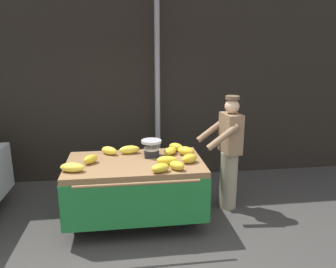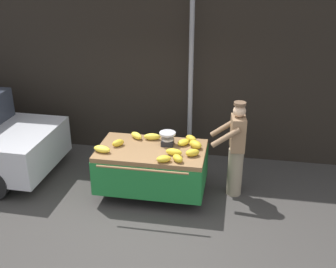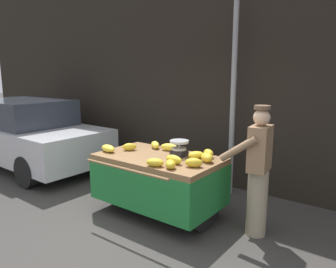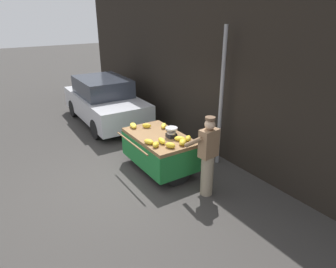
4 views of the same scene
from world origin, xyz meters
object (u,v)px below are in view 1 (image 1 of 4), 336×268
Objects in this scene: banana_bunch_2 at (160,168)px; banana_cart at (135,178)px; banana_bunch_5 at (176,147)px; banana_bunch_0 at (109,151)px; vendor_person at (229,153)px; banana_bunch_1 at (177,166)px; banana_bunch_4 at (189,158)px; banana_bunch_9 at (72,167)px; street_pole at (157,91)px; banana_bunch_8 at (129,150)px; banana_bunch_10 at (90,159)px; banana_bunch_6 at (170,151)px; banana_bunch_3 at (167,160)px; weighing_scale at (151,148)px; banana_bunch_7 at (186,151)px.

banana_cart is at bearing 123.82° from banana_bunch_2.
banana_cart is 7.82× the size of banana_bunch_2.
banana_bunch_2 is at bearing -111.72° from banana_bunch_5.
banana_bunch_0 is 0.15× the size of vendor_person.
banana_bunch_1 is 0.92× the size of banana_bunch_4.
banana_bunch_4 is 0.76× the size of banana_bunch_9.
banana_bunch_0 is at bearing 178.18° from vendor_person.
street_pole is 1.95m from banana_bunch_1.
banana_bunch_9 is at bearing -165.38° from vendor_person.
banana_bunch_4 is 0.92m from banana_bunch_8.
street_pole is 1.53m from banana_bunch_0.
banana_bunch_9 is (-1.39, -0.66, -0.00)m from banana_bunch_5.
banana_bunch_10 is at bearing 173.45° from banana_bunch_4.
banana_bunch_2 is at bearing -108.17° from banana_bunch_6.
banana_bunch_3 is (0.12, 0.26, 0.00)m from banana_bunch_2.
banana_cart is 6.80× the size of banana_bunch_3.
weighing_scale is 1.04× the size of banana_bunch_3.
banana_cart is 0.65m from banana_bunch_10.
weighing_scale reaches higher than banana_bunch_3.
banana_bunch_0 is at bearing 134.90° from banana_cart.
street_pole reaches higher than weighing_scale.
vendor_person is at bearing 25.67° from banana_bunch_3.
banana_bunch_0 is 1.01× the size of banana_bunch_7.
banana_bunch_4 is at bearing 5.25° from banana_bunch_3.
weighing_scale is at bearing -172.20° from banana_bunch_6.
banana_bunch_10 is at bearing -171.40° from vendor_person.
banana_bunch_5 is at bearing 99.78° from banana_bunch_4.
banana_bunch_3 is 1.22× the size of banana_bunch_10.
banana_bunch_5 is at bearing 69.75° from banana_bunch_3.
banana_bunch_4 is (0.20, 0.23, 0.00)m from banana_bunch_1.
banana_bunch_1 is 0.31m from banana_bunch_4.
banana_bunch_1 is 0.71× the size of banana_bunch_9.
banana_cart is at bearing 167.72° from banana_bunch_4.
banana_bunch_7 is (0.22, 0.54, 0.01)m from banana_bunch_1.
banana_bunch_0 is 1.12× the size of banana_bunch_6.
banana_bunch_6 is (0.51, 0.22, 0.29)m from banana_cart.
banana_bunch_6 is (0.00, 0.61, -0.00)m from banana_bunch_1.
banana_cart is 0.60m from banana_bunch_2.
banana_bunch_3 is (0.41, -0.18, 0.29)m from banana_cart.
banana_bunch_1 is at bearing -111.77° from banana_bunch_7.
banana_bunch_0 is (-0.81, -1.09, -0.70)m from street_pole.
weighing_scale reaches higher than banana_cart.
banana_bunch_5 reaches higher than banana_bunch_0.
banana_bunch_10 is at bearing 53.69° from banana_bunch_9.
street_pole is at bearing 129.19° from vendor_person.
banana_bunch_10 reaches higher than banana_bunch_2.
banana_bunch_9 reaches higher than banana_bunch_2.
street_pole is 14.14× the size of banana_bunch_2.
banana_bunch_2 is 0.69m from banana_bunch_6.
banana_bunch_8 is at bearing 114.22° from banana_bunch_2.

